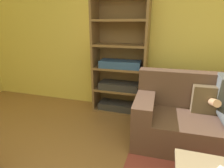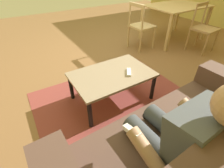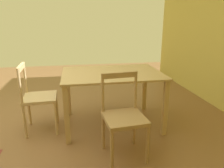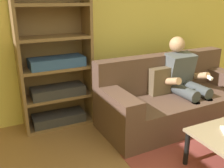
% 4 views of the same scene
% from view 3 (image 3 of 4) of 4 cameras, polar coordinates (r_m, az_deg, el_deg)
% --- Properties ---
extents(ground_plane, '(8.77, 8.77, 0.00)m').
position_cam_3_polar(ground_plane, '(3.12, -27.66, -12.80)').
color(ground_plane, brown).
extents(dining_table, '(1.33, 0.93, 0.76)m').
position_cam_3_polar(dining_table, '(2.88, -0.00, 1.03)').
color(dining_table, tan).
rests_on(dining_table, ground_plane).
extents(dining_chair_near_wall, '(0.46, 0.46, 0.91)m').
position_cam_3_polar(dining_chair_near_wall, '(2.28, 3.16, -8.88)').
color(dining_chair_near_wall, tan).
rests_on(dining_chair_near_wall, ground_plane).
extents(dining_chair_facing_couch, '(0.44, 0.44, 0.91)m').
position_cam_3_polar(dining_chair_facing_couch, '(2.95, -19.42, -3.54)').
color(dining_chair_facing_couch, '#D1B27F').
rests_on(dining_chair_facing_couch, ground_plane).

